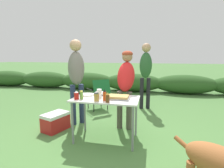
{
  "coord_description": "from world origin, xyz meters",
  "views": [
    {
      "loc": [
        0.74,
        -2.75,
        1.45
      ],
      "look_at": [
        -0.02,
        0.56,
        0.89
      ],
      "focal_mm": 28.0,
      "sensor_mm": 36.0,
      "label": 1
    }
  ],
  "objects_px": {
    "spice_jar": "(96,97)",
    "beer_bottle": "(108,98)",
    "cooler_box": "(56,122)",
    "ketchup_bottle": "(76,95)",
    "standing_person_in_navy_coat": "(76,73)",
    "relish_jar": "(81,95)",
    "paper_cup_stack": "(99,93)",
    "plate_stack": "(87,95)",
    "folding_table": "(106,103)",
    "food_tray": "(118,97)",
    "hot_sauce_bottle": "(105,95)",
    "mixing_bowl": "(100,93)",
    "standing_person_in_red_jacket": "(126,80)",
    "camp_chair_green_behind_table": "(99,93)",
    "standing_person_in_dark_puffer": "(146,69)"
  },
  "relations": [
    {
      "from": "folding_table",
      "to": "standing_person_in_navy_coat",
      "type": "height_order",
      "value": "standing_person_in_navy_coat"
    },
    {
      "from": "plate_stack",
      "to": "standing_person_in_red_jacket",
      "type": "xyz_separation_m",
      "value": [
        0.61,
        0.53,
        0.21
      ]
    },
    {
      "from": "beer_bottle",
      "to": "relish_jar",
      "type": "xyz_separation_m",
      "value": [
        -0.47,
        0.1,
        -0.01
      ]
    },
    {
      "from": "spice_jar",
      "to": "relish_jar",
      "type": "distance_m",
      "value": 0.29
    },
    {
      "from": "paper_cup_stack",
      "to": "spice_jar",
      "type": "distance_m",
      "value": 0.23
    },
    {
      "from": "relish_jar",
      "to": "standing_person_in_navy_coat",
      "type": "height_order",
      "value": "standing_person_in_navy_coat"
    },
    {
      "from": "hot_sauce_bottle",
      "to": "beer_bottle",
      "type": "bearing_deg",
      "value": -50.71
    },
    {
      "from": "mixing_bowl",
      "to": "hot_sauce_bottle",
      "type": "distance_m",
      "value": 0.4
    },
    {
      "from": "plate_stack",
      "to": "camp_chair_green_behind_table",
      "type": "height_order",
      "value": "camp_chair_green_behind_table"
    },
    {
      "from": "food_tray",
      "to": "ketchup_bottle",
      "type": "relative_size",
      "value": 2.73
    },
    {
      "from": "mixing_bowl",
      "to": "beer_bottle",
      "type": "distance_m",
      "value": 0.51
    },
    {
      "from": "spice_jar",
      "to": "hot_sauce_bottle",
      "type": "height_order",
      "value": "hot_sauce_bottle"
    },
    {
      "from": "spice_jar",
      "to": "food_tray",
      "type": "bearing_deg",
      "value": 36.14
    },
    {
      "from": "folding_table",
      "to": "camp_chair_green_behind_table",
      "type": "relative_size",
      "value": 1.32
    },
    {
      "from": "spice_jar",
      "to": "beer_bottle",
      "type": "bearing_deg",
      "value": -10.77
    },
    {
      "from": "hot_sauce_bottle",
      "to": "cooler_box",
      "type": "height_order",
      "value": "hot_sauce_bottle"
    },
    {
      "from": "mixing_bowl",
      "to": "standing_person_in_navy_coat",
      "type": "height_order",
      "value": "standing_person_in_navy_coat"
    },
    {
      "from": "ketchup_bottle",
      "to": "standing_person_in_navy_coat",
      "type": "relative_size",
      "value": 0.08
    },
    {
      "from": "folding_table",
      "to": "spice_jar",
      "type": "relative_size",
      "value": 7.95
    },
    {
      "from": "hot_sauce_bottle",
      "to": "ketchup_bottle",
      "type": "xyz_separation_m",
      "value": [
        -0.47,
        -0.02,
        -0.02
      ]
    },
    {
      "from": "beer_bottle",
      "to": "relish_jar",
      "type": "relative_size",
      "value": 1.11
    },
    {
      "from": "spice_jar",
      "to": "standing_person_in_dark_puffer",
      "type": "height_order",
      "value": "standing_person_in_dark_puffer"
    },
    {
      "from": "standing_person_in_red_jacket",
      "to": "standing_person_in_navy_coat",
      "type": "bearing_deg",
      "value": -172.69
    },
    {
      "from": "hot_sauce_bottle",
      "to": "standing_person_in_navy_coat",
      "type": "bearing_deg",
      "value": 137.41
    },
    {
      "from": "paper_cup_stack",
      "to": "camp_chair_green_behind_table",
      "type": "distance_m",
      "value": 1.68
    },
    {
      "from": "paper_cup_stack",
      "to": "spice_jar",
      "type": "xyz_separation_m",
      "value": [
        0.02,
        -0.22,
        -0.01
      ]
    },
    {
      "from": "folding_table",
      "to": "standing_person_in_red_jacket",
      "type": "xyz_separation_m",
      "value": [
        0.24,
        0.65,
        0.3
      ]
    },
    {
      "from": "food_tray",
      "to": "standing_person_in_navy_coat",
      "type": "bearing_deg",
      "value": 149.91
    },
    {
      "from": "folding_table",
      "to": "food_tray",
      "type": "xyz_separation_m",
      "value": [
        0.21,
        0.0,
        0.1
      ]
    },
    {
      "from": "folding_table",
      "to": "camp_chair_green_behind_table",
      "type": "bearing_deg",
      "value": 110.89
    },
    {
      "from": "plate_stack",
      "to": "beer_bottle",
      "type": "distance_m",
      "value": 0.6
    },
    {
      "from": "plate_stack",
      "to": "spice_jar",
      "type": "height_order",
      "value": "spice_jar"
    },
    {
      "from": "mixing_bowl",
      "to": "cooler_box",
      "type": "bearing_deg",
      "value": -178.69
    },
    {
      "from": "relish_jar",
      "to": "paper_cup_stack",
      "type": "bearing_deg",
      "value": 32.19
    },
    {
      "from": "beer_bottle",
      "to": "standing_person_in_dark_puffer",
      "type": "relative_size",
      "value": 0.09
    },
    {
      "from": "paper_cup_stack",
      "to": "standing_person_in_dark_puffer",
      "type": "xyz_separation_m",
      "value": [
        0.69,
        1.97,
        0.28
      ]
    },
    {
      "from": "ketchup_bottle",
      "to": "camp_chair_green_behind_table",
      "type": "xyz_separation_m",
      "value": [
        -0.16,
        1.76,
        -0.34
      ]
    },
    {
      "from": "hot_sauce_bottle",
      "to": "standing_person_in_red_jacket",
      "type": "bearing_deg",
      "value": 75.02
    },
    {
      "from": "beer_bottle",
      "to": "cooler_box",
      "type": "distance_m",
      "value": 1.39
    },
    {
      "from": "food_tray",
      "to": "hot_sauce_bottle",
      "type": "relative_size",
      "value": 2.1
    },
    {
      "from": "folding_table",
      "to": "spice_jar",
      "type": "height_order",
      "value": "spice_jar"
    },
    {
      "from": "beer_bottle",
      "to": "hot_sauce_bottle",
      "type": "xyz_separation_m",
      "value": [
        -0.07,
        0.09,
        0.01
      ]
    },
    {
      "from": "cooler_box",
      "to": "paper_cup_stack",
      "type": "bearing_deg",
      "value": -80.64
    },
    {
      "from": "paper_cup_stack",
      "to": "cooler_box",
      "type": "distance_m",
      "value": 1.16
    },
    {
      "from": "paper_cup_stack",
      "to": "standing_person_in_dark_puffer",
      "type": "bearing_deg",
      "value": 70.75
    },
    {
      "from": "beer_bottle",
      "to": "hot_sauce_bottle",
      "type": "height_order",
      "value": "hot_sauce_bottle"
    },
    {
      "from": "folding_table",
      "to": "camp_chair_green_behind_table",
      "type": "height_order",
      "value": "camp_chair_green_behind_table"
    },
    {
      "from": "folding_table",
      "to": "standing_person_in_dark_puffer",
      "type": "distance_m",
      "value": 2.11
    },
    {
      "from": "ketchup_bottle",
      "to": "standing_person_in_navy_coat",
      "type": "distance_m",
      "value": 0.87
    },
    {
      "from": "relish_jar",
      "to": "mixing_bowl",
      "type": "bearing_deg",
      "value": 57.88
    }
  ]
}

